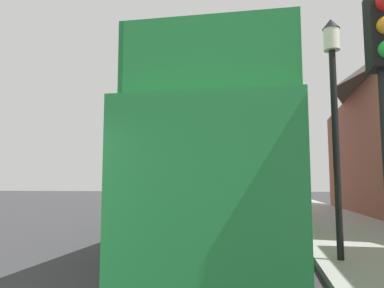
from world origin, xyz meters
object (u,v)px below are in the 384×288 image
(parked_car_ahead_of_bus, at_px, (261,202))
(lamp_post_second, at_px, (303,137))
(lamp_post_nearest, at_px, (334,91))
(lamp_post_third, at_px, (287,156))
(traffic_signal, at_px, (384,77))
(tour_bus, at_px, (234,178))

(parked_car_ahead_of_bus, distance_m, lamp_post_second, 4.80)
(lamp_post_nearest, distance_m, lamp_post_third, 15.98)
(parked_car_ahead_of_bus, xyz_separation_m, traffic_signal, (1.48, -15.03, 1.98))
(traffic_signal, xyz_separation_m, lamp_post_second, (0.28, 11.57, 0.84))
(lamp_post_nearest, bearing_deg, lamp_post_third, 90.05)
(tour_bus, bearing_deg, lamp_post_third, 80.22)
(tour_bus, height_order, lamp_post_nearest, lamp_post_nearest)
(lamp_post_nearest, relative_size, lamp_post_second, 0.97)
(parked_car_ahead_of_bus, xyz_separation_m, lamp_post_nearest, (1.60, -11.45, 2.73))
(tour_bus, relative_size, traffic_signal, 3.13)
(traffic_signal, bearing_deg, parked_car_ahead_of_bus, 95.61)
(tour_bus, relative_size, lamp_post_second, 2.20)
(parked_car_ahead_of_bus, relative_size, lamp_post_second, 0.87)
(lamp_post_second, bearing_deg, traffic_signal, -91.40)
(parked_car_ahead_of_bus, height_order, traffic_signal, traffic_signal)
(parked_car_ahead_of_bus, bearing_deg, lamp_post_third, 72.94)
(parked_car_ahead_of_bus, relative_size, lamp_post_nearest, 0.90)
(tour_bus, xyz_separation_m, parked_car_ahead_of_bus, (0.61, 9.25, -1.03))
(traffic_signal, relative_size, lamp_post_third, 0.75)
(tour_bus, height_order, parked_car_ahead_of_bus, tour_bus)
(parked_car_ahead_of_bus, bearing_deg, traffic_signal, -82.13)
(tour_bus, relative_size, parked_car_ahead_of_bus, 2.52)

